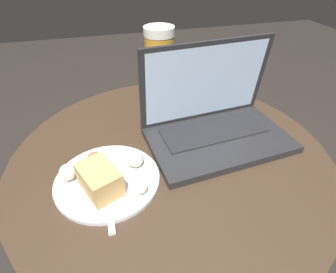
% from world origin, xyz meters
% --- Properties ---
extents(ground_plane, '(6.00, 6.00, 0.00)m').
position_xyz_m(ground_plane, '(0.00, 0.00, 0.00)').
color(ground_plane, black).
extents(table, '(0.75, 0.75, 0.55)m').
position_xyz_m(table, '(0.00, 0.00, 0.41)').
color(table, black).
rests_on(table, ground_plane).
extents(laptop, '(0.36, 0.24, 0.23)m').
position_xyz_m(laptop, '(0.12, 0.03, 0.60)').
color(laptop, '#232326').
rests_on(laptop, table).
extents(beer_glass, '(0.08, 0.08, 0.24)m').
position_xyz_m(beer_glass, '(0.02, 0.17, 0.67)').
color(beer_glass, gold).
rests_on(beer_glass, table).
extents(snack_plate, '(0.22, 0.22, 0.06)m').
position_xyz_m(snack_plate, '(-0.16, -0.07, 0.57)').
color(snack_plate, silver).
rests_on(snack_plate, table).
extents(fork, '(0.02, 0.16, 0.00)m').
position_xyz_m(fork, '(-0.16, -0.10, 0.55)').
color(fork, silver).
rests_on(fork, table).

